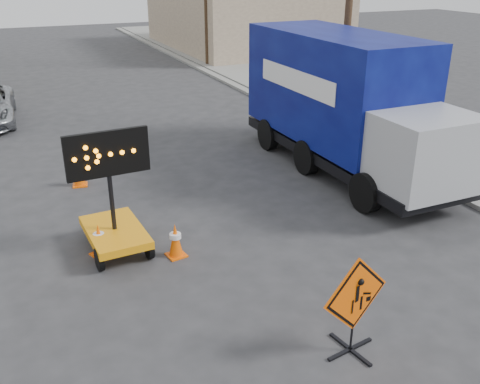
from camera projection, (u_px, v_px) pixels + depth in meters
ground at (277, 337)px, 9.05m from camera, size 100.00×100.00×0.00m
curb_right at (263, 99)px, 24.28m from camera, size 0.40×60.00×0.12m
sidewalk_right at (306, 94)px, 25.14m from camera, size 4.00×60.00×0.15m
building_right_far at (242, 14)px, 38.11m from camera, size 10.00×14.00×4.60m
construction_sign at (355, 303)px, 8.37m from camera, size 1.31×0.93×1.75m
arrow_board at (114, 224)px, 11.53m from camera, size 1.73×1.97×2.73m
box_truck at (344, 111)px, 15.69m from camera, size 2.68×8.33×3.96m
cone_a at (175, 240)px, 11.38m from camera, size 0.44×0.44×0.76m
cone_b at (99, 240)px, 11.42m from camera, size 0.48×0.48×0.74m
cone_c at (79, 172)px, 14.96m from camera, size 0.46×0.46×0.79m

